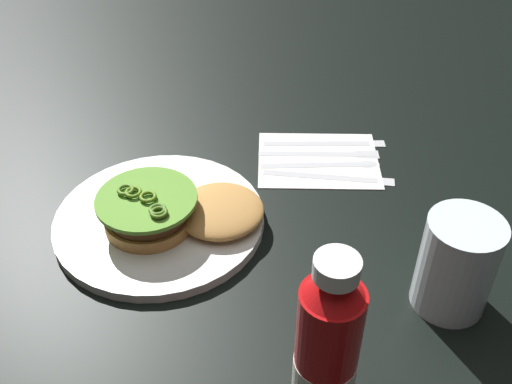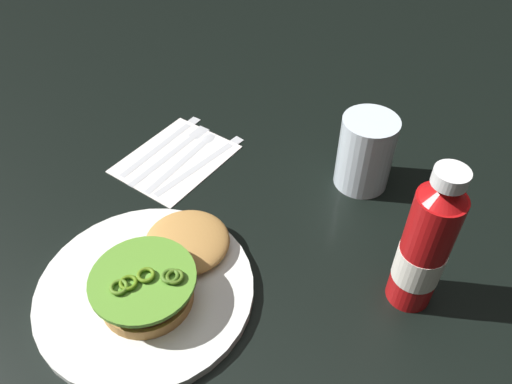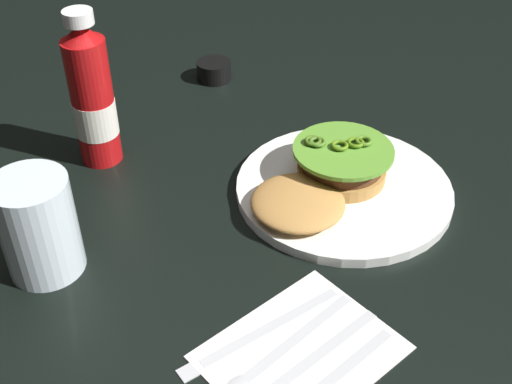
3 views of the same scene
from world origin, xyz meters
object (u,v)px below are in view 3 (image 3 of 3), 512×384
(fork_utensil, at_px, (298,369))
(condiment_cup, at_px, (214,71))
(burger_sandwich, at_px, (326,176))
(butter_knife, at_px, (252,335))
(water_glass, at_px, (38,226))
(spoon_utensil, at_px, (271,357))
(ketchup_bottle, at_px, (92,99))
(dinner_plate, at_px, (344,189))
(napkin, at_px, (301,352))

(fork_utensil, bearing_deg, condiment_cup, -128.72)
(burger_sandwich, height_order, fork_utensil, burger_sandwich)
(condiment_cup, xyz_separation_m, butter_knife, (0.39, 0.42, -0.01))
(water_glass, xyz_separation_m, spoon_utensil, (-0.07, 0.28, -0.06))
(burger_sandwich, xyz_separation_m, butter_knife, (0.24, 0.08, -0.03))
(burger_sandwich, distance_m, spoon_utensil, 0.28)
(ketchup_bottle, xyz_separation_m, condiment_cup, (-0.28, -0.04, -0.08))
(ketchup_bottle, distance_m, fork_utensil, 0.46)
(condiment_cup, bearing_deg, fork_utensil, 51.28)
(dinner_plate, relative_size, butter_knife, 1.46)
(condiment_cup, bearing_deg, napkin, 52.13)
(napkin, bearing_deg, ketchup_bottle, -101.75)
(napkin, relative_size, spoon_utensil, 1.01)
(burger_sandwich, height_order, condiment_cup, burger_sandwich)
(burger_sandwich, bearing_deg, dinner_plate, 147.72)
(dinner_plate, height_order, water_glass, water_glass)
(butter_knife, relative_size, fork_utensil, 1.02)
(butter_knife, distance_m, spoon_utensil, 0.03)
(dinner_plate, relative_size, ketchup_bottle, 1.30)
(napkin, relative_size, fork_utensil, 0.98)
(water_glass, relative_size, spoon_utensil, 0.66)
(burger_sandwich, distance_m, butter_knife, 0.26)
(condiment_cup, bearing_deg, burger_sandwich, 67.20)
(water_glass, distance_m, butter_knife, 0.27)
(burger_sandwich, bearing_deg, napkin, 30.66)
(spoon_utensil, xyz_separation_m, fork_utensil, (-0.01, 0.03, -0.00))
(condiment_cup, relative_size, butter_knife, 0.30)
(dinner_plate, relative_size, burger_sandwich, 1.30)
(burger_sandwich, xyz_separation_m, ketchup_bottle, (0.14, -0.30, 0.06))
(dinner_plate, height_order, fork_utensil, dinner_plate)
(butter_knife, bearing_deg, fork_utensil, 87.57)
(napkin, xyz_separation_m, butter_knife, (0.02, -0.05, 0.00))
(burger_sandwich, relative_size, napkin, 1.18)
(ketchup_bottle, bearing_deg, condiment_cup, -171.29)
(condiment_cup, xyz_separation_m, spoon_utensil, (0.39, 0.45, -0.01))
(napkin, distance_m, fork_utensil, 0.02)
(spoon_utensil, bearing_deg, dinner_plate, -159.65)
(spoon_utensil, height_order, fork_utensil, same)
(butter_knife, bearing_deg, water_glass, -73.37)
(water_glass, xyz_separation_m, condiment_cup, (-0.46, -0.17, -0.05))
(water_glass, relative_size, fork_utensil, 0.64)
(burger_sandwich, bearing_deg, butter_knife, 18.86)
(ketchup_bottle, xyz_separation_m, spoon_utensil, (0.12, 0.41, -0.09))
(dinner_plate, distance_m, butter_knife, 0.27)
(condiment_cup, bearing_deg, dinner_plate, 71.26)
(fork_utensil, bearing_deg, ketchup_bottle, -104.03)
(napkin, relative_size, butter_knife, 0.96)
(spoon_utensil, bearing_deg, napkin, 147.17)
(dinner_plate, xyz_separation_m, spoon_utensil, (0.27, 0.10, -0.00))
(ketchup_bottle, xyz_separation_m, water_glass, (0.18, 0.13, -0.04))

